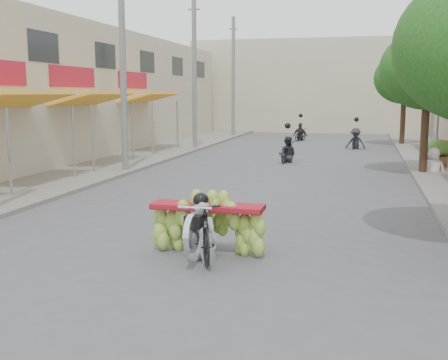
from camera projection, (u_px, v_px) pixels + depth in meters
ground at (133, 293)px, 8.35m from camera, size 120.00×120.00×0.00m
sidewalk_left at (120, 161)px, 24.39m from camera, size 4.00×60.00×0.12m
shophouse_row_left at (1, 92)px, 24.15m from camera, size 9.77×40.00×6.00m
far_building at (323, 86)px, 44.27m from camera, size 20.00×6.00×7.00m
utility_pole_mid at (123, 64)px, 20.53m from camera, size 0.60×0.24×8.00m
utility_pole_far at (194, 72)px, 29.16m from camera, size 0.60×0.24×8.00m
utility_pole_back at (233, 77)px, 37.80m from camera, size 0.60×0.24×8.00m
street_tree_mid at (428, 70)px, 19.92m from camera, size 3.40×3.40×5.25m
street_tree_far at (405, 78)px, 31.43m from camera, size 3.40×3.40×5.25m
produce_crate_far at (440, 151)px, 22.11m from camera, size 1.20×0.88×1.16m
banana_motorbike at (204, 220)px, 10.14m from camera, size 2.20×1.96×2.03m
pedestrian at (435, 147)px, 20.53m from camera, size 0.86×0.52×1.74m
bg_motorbike_a at (287, 145)px, 24.14m from camera, size 0.85×1.69×1.95m
bg_motorbike_b at (356, 133)px, 29.94m from camera, size 1.14×1.68×1.95m
bg_motorbike_c at (300, 127)px, 35.15m from camera, size 1.09×1.49×1.95m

